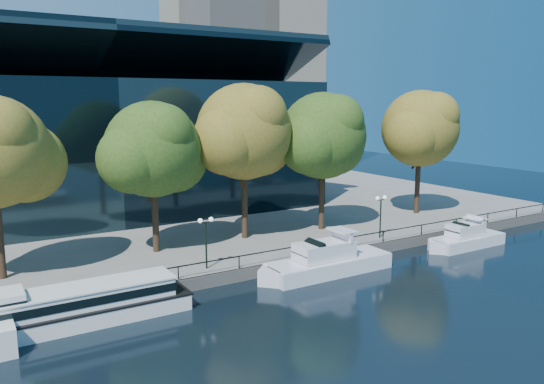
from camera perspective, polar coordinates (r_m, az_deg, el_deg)
ground at (r=39.26m, az=-1.27°, el=-10.83°), size 160.00×160.00×0.00m
promenade at (r=71.85m, az=-16.04°, el=-1.26°), size 90.00×67.08×1.00m
railing at (r=41.34m, az=-3.57°, el=-6.94°), size 88.20×0.08×0.99m
convention_building at (r=65.40m, az=-18.67°, el=4.63°), size 50.00×24.57×21.43m
tour_boat at (r=35.98m, az=-20.38°, el=-11.38°), size 15.02×3.35×2.85m
cruiser_near at (r=43.17m, az=5.68°, el=-7.42°), size 11.99×3.09×3.48m
cruiser_far at (r=53.81m, az=20.04°, el=-4.66°), size 9.05×2.51×2.95m
tree_2 at (r=45.44m, az=-12.48°, el=4.28°), size 10.07×8.26×12.84m
tree_3 at (r=48.96m, az=-2.81°, el=6.26°), size 11.03×9.05×14.42m
tree_4 at (r=52.72m, az=5.66°, el=5.84°), size 10.67×8.75×13.67m
tree_5 at (r=62.44m, az=15.78°, el=6.41°), size 10.77×8.83×14.01m
lamp_1 at (r=40.96m, az=-7.12°, el=-4.19°), size 1.26×0.36×4.03m
lamp_2 at (r=50.83m, az=11.62°, el=-1.57°), size 1.26×0.36×4.03m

